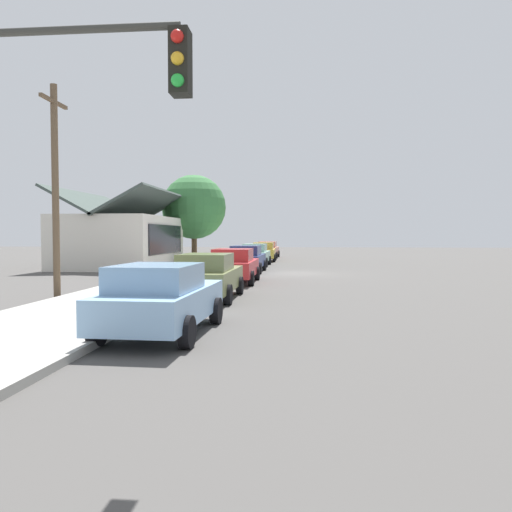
% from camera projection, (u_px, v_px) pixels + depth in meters
% --- Properties ---
extents(ground_plane, '(120.00, 120.00, 0.00)m').
position_uv_depth(ground_plane, '(294.00, 273.00, 28.41)').
color(ground_plane, '#4C4947').
extents(sidewalk_curb, '(60.00, 4.20, 0.16)m').
position_uv_depth(sidewalk_curb, '(198.00, 271.00, 28.93)').
color(sidewalk_curb, '#A3A099').
rests_on(sidewalk_curb, ground).
extents(car_skyblue, '(4.45, 2.19, 1.59)m').
position_uv_depth(car_skyblue, '(161.00, 298.00, 10.94)').
color(car_skyblue, '#8CB7E0').
rests_on(car_skyblue, ground).
extents(car_olive, '(4.58, 2.06, 1.59)m').
position_uv_depth(car_olive, '(208.00, 276.00, 16.97)').
color(car_olive, olive).
rests_on(car_olive, ground).
extents(car_cherry, '(4.62, 2.10, 1.59)m').
position_uv_depth(car_cherry, '(234.00, 265.00, 22.80)').
color(car_cherry, red).
rests_on(car_cherry, ground).
extents(car_navy, '(4.70, 2.09, 1.59)m').
position_uv_depth(car_navy, '(247.00, 259.00, 29.30)').
color(car_navy, navy).
rests_on(car_navy, ground).
extents(car_seafoam, '(4.74, 2.01, 1.59)m').
position_uv_depth(car_seafoam, '(256.00, 255.00, 35.22)').
color(car_seafoam, '#9ED1BC').
rests_on(car_seafoam, ground).
extents(car_mustard, '(4.39, 2.14, 1.59)m').
position_uv_depth(car_mustard, '(264.00, 252.00, 41.43)').
color(car_mustard, gold).
rests_on(car_mustard, ground).
extents(car_coral, '(4.92, 2.08, 1.59)m').
position_uv_depth(car_coral, '(268.00, 249.00, 47.69)').
color(car_coral, '#EA8C75').
rests_on(car_coral, ground).
extents(storefront_building, '(10.28, 6.60, 5.29)m').
position_uv_depth(storefront_building, '(122.00, 240.00, 34.02)').
color(storefront_building, silver).
rests_on(storefront_building, ground).
extents(shade_tree, '(5.20, 5.20, 7.09)m').
position_uv_depth(shade_tree, '(194.00, 207.00, 39.96)').
color(shade_tree, brown).
rests_on(shade_tree, ground).
extents(traffic_light_main, '(0.37, 2.79, 5.20)m').
position_uv_depth(traffic_light_main, '(62.00, 135.00, 6.22)').
color(traffic_light_main, '#383833').
rests_on(traffic_light_main, ground).
extents(utility_pole_wooden, '(1.80, 0.24, 7.50)m').
position_uv_depth(utility_pole_wooden, '(55.00, 187.00, 17.35)').
color(utility_pole_wooden, brown).
rests_on(utility_pole_wooden, ground).
extents(fire_hydrant_red, '(0.22, 0.22, 0.71)m').
position_uv_depth(fire_hydrant_red, '(252.00, 253.00, 45.90)').
color(fire_hydrant_red, red).
rests_on(fire_hydrant_red, sidewalk_curb).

